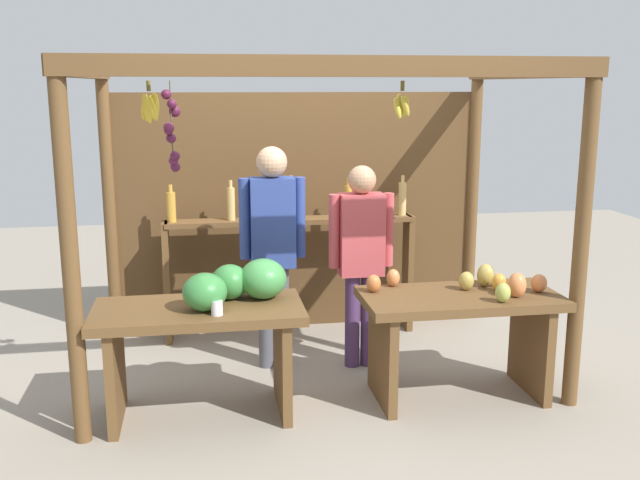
# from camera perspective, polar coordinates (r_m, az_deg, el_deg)

# --- Properties ---
(ground_plane) EXTENTS (12.00, 12.00, 0.00)m
(ground_plane) POSITION_cam_1_polar(r_m,az_deg,el_deg) (5.52, -0.32, -9.84)
(ground_plane) COLOR gray
(ground_plane) RESTS_ON ground
(market_stall) EXTENTS (3.22, 1.98, 2.23)m
(market_stall) POSITION_cam_1_polar(r_m,az_deg,el_deg) (5.59, -1.13, 4.33)
(market_stall) COLOR brown
(market_stall) RESTS_ON ground
(fruit_counter_left) EXTENTS (1.30, 0.64, 0.98)m
(fruit_counter_left) POSITION_cam_1_polar(r_m,az_deg,el_deg) (4.60, -8.46, -6.12)
(fruit_counter_left) COLOR brown
(fruit_counter_left) RESTS_ON ground
(fruit_counter_right) EXTENTS (1.30, 0.64, 0.88)m
(fruit_counter_right) POSITION_cam_1_polar(r_m,az_deg,el_deg) (4.91, 11.12, -6.13)
(fruit_counter_right) COLOR brown
(fruit_counter_right) RESTS_ON ground
(bottle_shelf_unit) EXTENTS (2.07, 0.22, 1.35)m
(bottle_shelf_unit) POSITION_cam_1_polar(r_m,az_deg,el_deg) (5.94, -2.39, -0.35)
(bottle_shelf_unit) COLOR brown
(bottle_shelf_unit) RESTS_ON ground
(vendor_man) EXTENTS (0.48, 0.22, 1.64)m
(vendor_man) POSITION_cam_1_polar(r_m,az_deg,el_deg) (5.23, -3.76, 0.23)
(vendor_man) COLOR #51525B
(vendor_man) RESTS_ON ground
(vendor_woman) EXTENTS (0.48, 0.20, 1.51)m
(vendor_woman) POSITION_cam_1_polar(r_m,az_deg,el_deg) (5.26, 3.27, -0.74)
(vendor_woman) COLOR #4A305C
(vendor_woman) RESTS_ON ground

